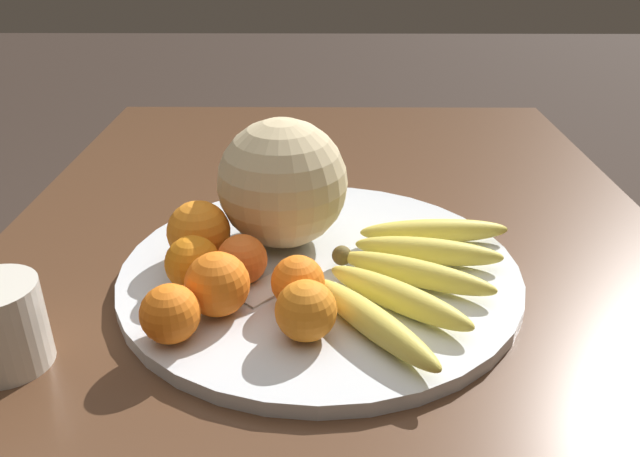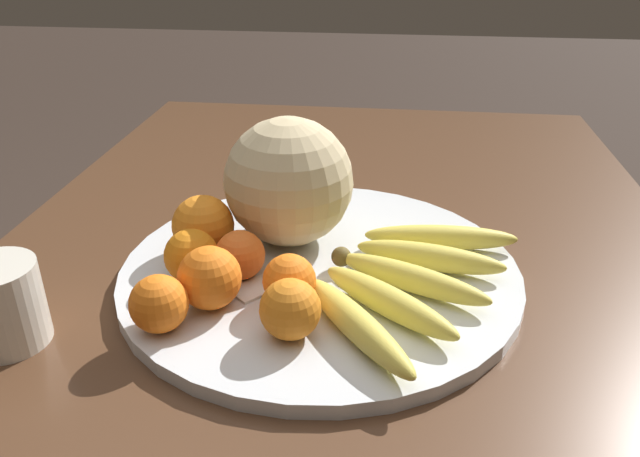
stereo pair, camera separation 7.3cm
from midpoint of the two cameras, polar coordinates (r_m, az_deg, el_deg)
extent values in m
cube|color=#4C301E|center=(0.83, 4.38, -3.12)|extent=(1.31, 0.92, 0.04)
cube|color=#4C301E|center=(1.56, 19.01, -5.53)|extent=(0.07, 0.07, 0.73)
cube|color=#4C301E|center=(1.57, -8.87, -3.97)|extent=(0.07, 0.07, 0.73)
cylinder|color=silver|center=(0.76, 2.76, -4.02)|extent=(0.48, 0.48, 0.02)
torus|color=#47382D|center=(0.75, 2.76, -3.86)|extent=(0.48, 0.48, 0.01)
sphere|color=beige|center=(0.77, -0.20, 4.25)|extent=(0.16, 0.16, 0.16)
sphere|color=brown|center=(0.74, 4.79, -2.66)|extent=(0.02, 0.02, 0.02)
ellipsoid|color=#DBC64C|center=(0.62, 6.77, -8.82)|extent=(0.17, 0.14, 0.03)
ellipsoid|color=#DBC64C|center=(0.66, 9.43, -6.67)|extent=(0.14, 0.16, 0.03)
ellipsoid|color=#DBC64C|center=(0.71, 11.41, -4.59)|extent=(0.11, 0.18, 0.03)
ellipsoid|color=#DBC64C|center=(0.75, 12.76, -2.63)|extent=(0.07, 0.18, 0.03)
ellipsoid|color=#DBC64C|center=(0.80, 13.56, -0.85)|extent=(0.04, 0.19, 0.03)
sphere|color=orange|center=(0.72, -4.45, -2.51)|extent=(0.06, 0.06, 0.06)
sphere|color=orange|center=(0.64, -11.40, -6.86)|extent=(0.06, 0.06, 0.06)
sphere|color=orange|center=(0.67, -7.01, -4.59)|extent=(0.07, 0.07, 0.07)
sphere|color=orange|center=(0.62, 0.64, -7.50)|extent=(0.06, 0.06, 0.06)
sphere|color=orange|center=(0.67, 0.30, -4.86)|extent=(0.06, 0.06, 0.06)
sphere|color=orange|center=(0.72, -8.85, -2.58)|extent=(0.06, 0.06, 0.06)
sphere|color=orange|center=(0.77, -7.99, 0.18)|extent=(0.08, 0.08, 0.08)
cube|color=white|center=(0.72, -1.59, -4.92)|extent=(0.10, 0.09, 0.00)
cylinder|color=beige|center=(0.69, -24.49, -6.47)|extent=(0.08, 0.08, 0.09)
camera|label=1|loc=(0.04, -87.14, 1.48)|focal=35.00mm
camera|label=2|loc=(0.04, 92.86, -1.48)|focal=35.00mm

